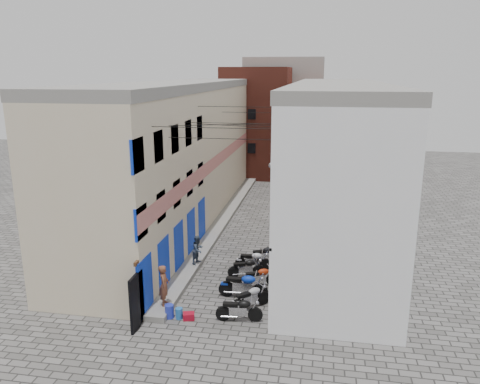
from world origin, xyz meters
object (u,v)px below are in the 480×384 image
Objects in this scene: water_jug_near at (179,313)px; person_b at (198,250)px; motorcycle_c at (243,284)px; motorcycle_g at (265,254)px; motorcycle_e at (246,267)px; motorcycle_f at (253,259)px; motorcycle_a at (239,308)px; red_crate at (189,316)px; motorcycle_d at (259,276)px; motorcycle_b at (250,297)px; water_jug_far at (169,311)px; person_a at (164,285)px.

person_b is at bearing 96.38° from water_jug_near.
motorcycle_c is 1.50× the size of person_b.
motorcycle_e is at bearing -50.34° from motorcycle_g.
motorcycle_f is at bearing -59.22° from motorcycle_g.
motorcycle_a is 4.24× the size of red_crate.
motorcycle_c is 1.20× the size of motorcycle_f.
red_crate is (-2.38, -3.39, -0.39)m from motorcycle_d.
red_crate is (0.96, -5.00, -0.84)m from person_b.
motorcycle_b is 3.00m from water_jug_near.
water_jug_near is (-2.19, -5.32, -0.30)m from motorcycle_f.
motorcycle_g reaches higher than water_jug_near.
water_jug_far is 0.82m from red_crate.
motorcycle_e is 4.80m from water_jug_near.
motorcycle_a reaches higher than red_crate.
motorcycle_a is 5.61m from person_b.
water_jug_near is 0.41m from red_crate.
person_b reaches higher than motorcycle_a.
motorcycle_d is at bearing -66.13° from person_a.
motorcycle_b reaches higher than motorcycle_d.
motorcycle_e reaches higher than motorcycle_g.
motorcycle_c reaches higher than motorcycle_e.
motorcycle_a is at bearing -14.87° from motorcycle_e.
motorcycle_d is 4.06× the size of water_jug_near.
motorcycle_e is (-0.40, 4.10, -0.02)m from motorcycle_a.
red_crate is at bearing -102.41° from motorcycle_b.
motorcycle_a is at bearing 3.37° from motorcycle_c.
motorcycle_d is 1.01× the size of motorcycle_f.
motorcycle_d is at bearing 166.98° from motorcycle_a.
motorcycle_c reaches higher than motorcycle_b.
motorcycle_f is 1.05× the size of person_a.
person_b is 5.09m from water_jug_near.
water_jug_near is at bearing -65.85° from motorcycle_d.
person_b is at bearing -154.29° from motorcycle_a.
person_a is at bearing -161.50° from person_b.
water_jug_near is at bearing -106.19° from motorcycle_b.
motorcycle_b reaches higher than motorcycle_f.
person_a reaches higher than motorcycle_b.
motorcycle_c is 1.26m from motorcycle_d.
motorcycle_c is at bearing -52.85° from motorcycle_d.
red_crate is (0.40, 0.00, -0.09)m from water_jug_near.
water_jug_far is (-3.07, -6.18, -0.24)m from motorcycle_g.
motorcycle_b is at bearing -117.15° from person_b.
water_jug_far is at bearing -51.11° from motorcycle_c.
motorcycle_d is 4.16× the size of red_crate.
person_a is at bearing 143.99° from water_jug_near.
person_b is at bearing 91.72° from water_jug_far.
motorcycle_c reaches higher than motorcycle_g.
motorcycle_c is 3.48m from water_jug_far.
person_a is 3.10× the size of water_jug_far.
person_b reaches higher than motorcycle_c.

